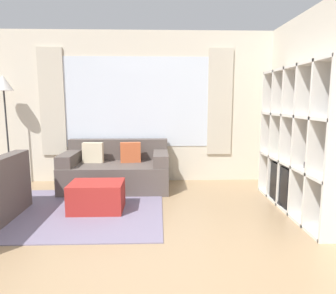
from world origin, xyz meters
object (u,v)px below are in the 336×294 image
(couch_main, at_px, (116,171))
(ottoman, at_px, (97,197))
(shelving_unit, at_px, (301,142))
(floor_lamp, at_px, (4,91))

(couch_main, height_order, ottoman, couch_main)
(shelving_unit, relative_size, floor_lamp, 1.02)
(ottoman, bearing_deg, couch_main, 83.96)
(shelving_unit, bearing_deg, ottoman, 178.82)
(shelving_unit, xyz_separation_m, ottoman, (-2.71, 0.06, -0.74))
(couch_main, height_order, floor_lamp, floor_lamp)
(ottoman, distance_m, floor_lamp, 2.61)
(couch_main, xyz_separation_m, floor_lamp, (-1.87, 0.20, 1.33))
(shelving_unit, relative_size, couch_main, 1.11)
(floor_lamp, bearing_deg, ottoman, -36.01)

